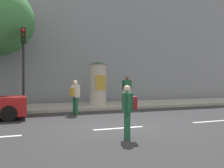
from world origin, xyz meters
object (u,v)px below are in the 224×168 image
pedestrian_in_light_jacket (128,107)px  traffic_light (23,55)px  pedestrian_tallest (75,94)px  pedestrian_with_backpack (127,88)px  poster_column (98,83)px

pedestrian_in_light_jacket → traffic_light: bearing=111.2°
traffic_light → pedestrian_tallest: traffic_light is taller
pedestrian_in_light_jacket → pedestrian_with_backpack: 8.90m
traffic_light → poster_column: bearing=20.9°
pedestrian_with_backpack → pedestrian_in_light_jacket: bearing=-114.1°
poster_column → pedestrian_tallest: size_ratio=1.63×
pedestrian_tallest → pedestrian_in_light_jacket: pedestrian_tallest is taller
traffic_light → poster_column: (4.39, 1.68, -1.39)m
traffic_light → poster_column: 4.90m
pedestrian_tallest → poster_column: bearing=55.7°
poster_column → traffic_light: bearing=-159.1°
pedestrian_tallest → pedestrian_in_light_jacket: size_ratio=1.11×
traffic_light → pedestrian_in_light_jacket: size_ratio=2.74×
traffic_light → pedestrian_in_light_jacket: 7.49m
traffic_light → pedestrian_in_light_jacket: (2.61, -6.72, -2.03)m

